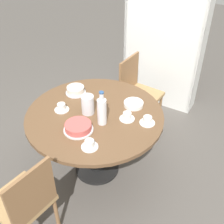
{
  "coord_description": "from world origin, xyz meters",
  "views": [
    {
      "loc": [
        1.2,
        -1.73,
        2.34
      ],
      "look_at": [
        0.0,
        0.32,
        0.56
      ],
      "focal_mm": 45.0,
      "sensor_mm": 36.0,
      "label": 1
    }
  ],
  "objects_px": {
    "coffee_pot": "(88,104)",
    "cake_main": "(78,127)",
    "cup_b": "(90,145)",
    "chair_a": "(25,201)",
    "cake_second": "(76,90)",
    "cup_d": "(147,121)",
    "bookshelf": "(162,47)",
    "cup_c": "(127,117)",
    "water_bottle": "(102,111)",
    "chair_b": "(138,91)",
    "cup_a": "(62,108)"
  },
  "relations": [
    {
      "from": "bookshelf",
      "to": "coffee_pot",
      "type": "relative_size",
      "value": 7.24
    },
    {
      "from": "chair_a",
      "to": "coffee_pot",
      "type": "distance_m",
      "value": 0.98
    },
    {
      "from": "coffee_pot",
      "to": "cake_second",
      "type": "relative_size",
      "value": 1.07
    },
    {
      "from": "coffee_pot",
      "to": "cake_main",
      "type": "xyz_separation_m",
      "value": [
        0.07,
        -0.25,
        -0.07
      ]
    },
    {
      "from": "coffee_pot",
      "to": "cup_c",
      "type": "height_order",
      "value": "coffee_pot"
    },
    {
      "from": "bookshelf",
      "to": "cup_d",
      "type": "xyz_separation_m",
      "value": [
        0.47,
        -1.48,
        -0.03
      ]
    },
    {
      "from": "chair_a",
      "to": "chair_b",
      "type": "bearing_deg",
      "value": -174.87
    },
    {
      "from": "chair_a",
      "to": "cup_c",
      "type": "bearing_deg",
      "value": 167.68
    },
    {
      "from": "coffee_pot",
      "to": "cup_b",
      "type": "height_order",
      "value": "coffee_pot"
    },
    {
      "from": "chair_a",
      "to": "coffee_pot",
      "type": "height_order",
      "value": "coffee_pot"
    },
    {
      "from": "chair_a",
      "to": "cup_d",
      "type": "relative_size",
      "value": 6.48
    },
    {
      "from": "water_bottle",
      "to": "chair_b",
      "type": "bearing_deg",
      "value": 97.19
    },
    {
      "from": "water_bottle",
      "to": "cup_d",
      "type": "height_order",
      "value": "water_bottle"
    },
    {
      "from": "bookshelf",
      "to": "cup_d",
      "type": "height_order",
      "value": "bookshelf"
    },
    {
      "from": "chair_b",
      "to": "bookshelf",
      "type": "relative_size",
      "value": 0.56
    },
    {
      "from": "chair_a",
      "to": "cup_b",
      "type": "relative_size",
      "value": 6.48
    },
    {
      "from": "chair_b",
      "to": "cake_main",
      "type": "relative_size",
      "value": 3.48
    },
    {
      "from": "cup_d",
      "to": "cake_second",
      "type": "bearing_deg",
      "value": 174.71
    },
    {
      "from": "cup_a",
      "to": "cup_d",
      "type": "bearing_deg",
      "value": 16.28
    },
    {
      "from": "coffee_pot",
      "to": "cake_second",
      "type": "xyz_separation_m",
      "value": [
        -0.3,
        0.21,
        -0.07
      ]
    },
    {
      "from": "cake_main",
      "to": "cup_d",
      "type": "distance_m",
      "value": 0.61
    },
    {
      "from": "cup_d",
      "to": "cup_a",
      "type": "bearing_deg",
      "value": -163.72
    },
    {
      "from": "cup_b",
      "to": "cup_d",
      "type": "distance_m",
      "value": 0.58
    },
    {
      "from": "chair_a",
      "to": "cup_a",
      "type": "xyz_separation_m",
      "value": [
        -0.25,
        0.82,
        0.29
      ]
    },
    {
      "from": "cup_a",
      "to": "cup_d",
      "type": "relative_size",
      "value": 1.0
    },
    {
      "from": "cake_main",
      "to": "cup_b",
      "type": "xyz_separation_m",
      "value": [
        0.2,
        -0.13,
        -0.0
      ]
    },
    {
      "from": "bookshelf",
      "to": "cup_b",
      "type": "relative_size",
      "value": 11.51
    },
    {
      "from": "water_bottle",
      "to": "cup_a",
      "type": "height_order",
      "value": "water_bottle"
    },
    {
      "from": "coffee_pot",
      "to": "cup_a",
      "type": "relative_size",
      "value": 1.59
    },
    {
      "from": "chair_a",
      "to": "cake_second",
      "type": "bearing_deg",
      "value": -157.65
    },
    {
      "from": "chair_a",
      "to": "cake_second",
      "type": "distance_m",
      "value": 1.21
    },
    {
      "from": "bookshelf",
      "to": "coffee_pot",
      "type": "distance_m",
      "value": 1.61
    },
    {
      "from": "coffee_pot",
      "to": "water_bottle",
      "type": "height_order",
      "value": "water_bottle"
    },
    {
      "from": "water_bottle",
      "to": "cup_b",
      "type": "xyz_separation_m",
      "value": [
        0.08,
        -0.32,
        -0.11
      ]
    },
    {
      "from": "bookshelf",
      "to": "cup_c",
      "type": "height_order",
      "value": "bookshelf"
    },
    {
      "from": "coffee_pot",
      "to": "cup_a",
      "type": "xyz_separation_m",
      "value": [
        -0.24,
        -0.09,
        -0.07
      ]
    },
    {
      "from": "cup_b",
      "to": "chair_a",
      "type": "bearing_deg",
      "value": -116.3
    },
    {
      "from": "water_bottle",
      "to": "cake_main",
      "type": "relative_size",
      "value": 1.27
    },
    {
      "from": "chair_a",
      "to": "cup_a",
      "type": "height_order",
      "value": "chair_a"
    },
    {
      "from": "chair_a",
      "to": "bookshelf",
      "type": "height_order",
      "value": "bookshelf"
    },
    {
      "from": "cup_a",
      "to": "cake_second",
      "type": "bearing_deg",
      "value": 101.23
    },
    {
      "from": "bookshelf",
      "to": "cup_d",
      "type": "distance_m",
      "value": 1.55
    },
    {
      "from": "water_bottle",
      "to": "cup_a",
      "type": "bearing_deg",
      "value": -176.17
    },
    {
      "from": "cake_second",
      "to": "cup_b",
      "type": "bearing_deg",
      "value": -46.02
    },
    {
      "from": "chair_b",
      "to": "cup_d",
      "type": "bearing_deg",
      "value": -145.25
    },
    {
      "from": "chair_a",
      "to": "chair_b",
      "type": "relative_size",
      "value": 1.0
    },
    {
      "from": "bookshelf",
      "to": "coffee_pot",
      "type": "xyz_separation_m",
      "value": [
        -0.08,
        -1.61,
        0.04
      ]
    },
    {
      "from": "bookshelf",
      "to": "cup_b",
      "type": "bearing_deg",
      "value": 95.56
    },
    {
      "from": "cake_second",
      "to": "cup_a",
      "type": "height_order",
      "value": "cake_second"
    },
    {
      "from": "cake_main",
      "to": "water_bottle",
      "type": "bearing_deg",
      "value": 56.58
    }
  ]
}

